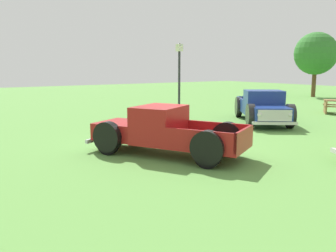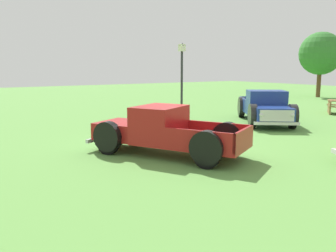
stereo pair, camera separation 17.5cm
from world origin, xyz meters
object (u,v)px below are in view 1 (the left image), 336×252
pickup_truck_foreground (158,131)px  lamp_post_near (179,79)px  pickup_truck_behind_right (264,108)px  oak_tree_east (316,54)px

pickup_truck_foreground → lamp_post_near: 7.97m
pickup_truck_foreground → lamp_post_near: size_ratio=1.32×
pickup_truck_behind_right → pickup_truck_foreground: bearing=-72.9°
lamp_post_near → oak_tree_east: (-4.00, 17.57, 1.74)m
lamp_post_near → pickup_truck_behind_right: bearing=31.5°
pickup_truck_foreground → lamp_post_near: bearing=139.4°
lamp_post_near → oak_tree_east: 18.11m
pickup_truck_behind_right → oak_tree_east: oak_tree_east is taller
pickup_truck_behind_right → oak_tree_east: (-7.70, 15.31, 3.02)m
pickup_truck_foreground → oak_tree_east: (-9.97, 22.69, 3.05)m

